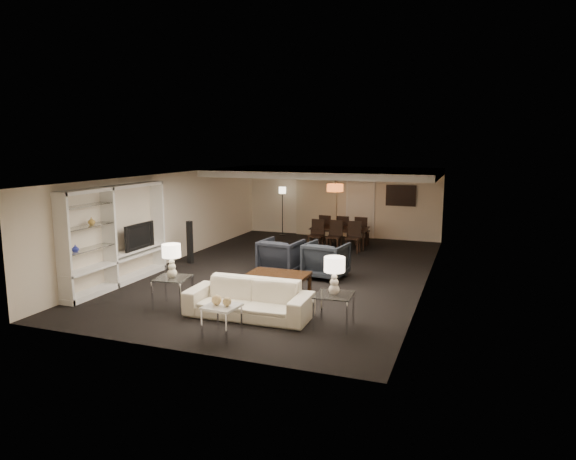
% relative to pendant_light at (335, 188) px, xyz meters
% --- Properties ---
extents(floor, '(11.00, 11.00, 0.00)m').
position_rel_pendant_light_xyz_m(floor, '(-0.30, -3.50, -1.92)').
color(floor, black).
rests_on(floor, ground).
extents(ceiling, '(7.00, 11.00, 0.02)m').
position_rel_pendant_light_xyz_m(ceiling, '(-0.30, -3.50, 0.58)').
color(ceiling, silver).
rests_on(ceiling, ground).
extents(wall_back, '(7.00, 0.02, 2.50)m').
position_rel_pendant_light_xyz_m(wall_back, '(-0.30, 2.00, -0.67)').
color(wall_back, beige).
rests_on(wall_back, ground).
extents(wall_front, '(7.00, 0.02, 2.50)m').
position_rel_pendant_light_xyz_m(wall_front, '(-0.30, -9.00, -0.67)').
color(wall_front, beige).
rests_on(wall_front, ground).
extents(wall_left, '(0.02, 11.00, 2.50)m').
position_rel_pendant_light_xyz_m(wall_left, '(-3.80, -3.50, -0.67)').
color(wall_left, beige).
rests_on(wall_left, ground).
extents(wall_right, '(0.02, 11.00, 2.50)m').
position_rel_pendant_light_xyz_m(wall_right, '(3.20, -3.50, -0.67)').
color(wall_right, beige).
rests_on(wall_right, ground).
extents(ceiling_soffit, '(7.00, 4.00, 0.20)m').
position_rel_pendant_light_xyz_m(ceiling_soffit, '(-0.30, 0.00, 0.48)').
color(ceiling_soffit, silver).
rests_on(ceiling_soffit, ceiling).
extents(curtains, '(1.50, 0.12, 2.40)m').
position_rel_pendant_light_xyz_m(curtains, '(-1.20, 1.92, -0.72)').
color(curtains, beige).
rests_on(curtains, wall_back).
extents(door, '(0.90, 0.05, 2.10)m').
position_rel_pendant_light_xyz_m(door, '(0.40, 1.97, -0.87)').
color(door, silver).
rests_on(door, wall_back).
extents(painting, '(0.95, 0.04, 0.65)m').
position_rel_pendant_light_xyz_m(painting, '(1.80, 1.96, -0.37)').
color(painting, '#142D38').
rests_on(painting, wall_back).
extents(media_unit, '(0.38, 3.40, 2.35)m').
position_rel_pendant_light_xyz_m(media_unit, '(-3.61, -6.10, -0.74)').
color(media_unit, white).
rests_on(media_unit, wall_left).
extents(pendant_light, '(0.52, 0.52, 0.24)m').
position_rel_pendant_light_xyz_m(pendant_light, '(0.00, 0.00, 0.00)').
color(pendant_light, '#D8591E').
rests_on(pendant_light, ceiling_soffit).
extents(sofa, '(2.44, 1.00, 0.71)m').
position_rel_pendant_light_xyz_m(sofa, '(0.21, -7.08, -1.57)').
color(sofa, beige).
rests_on(sofa, floor).
extents(coffee_table, '(1.34, 0.79, 0.48)m').
position_rel_pendant_light_xyz_m(coffee_table, '(0.21, -5.48, -1.68)').
color(coffee_table, black).
rests_on(coffee_table, floor).
extents(armchair_left, '(1.05, 1.08, 0.90)m').
position_rel_pendant_light_xyz_m(armchair_left, '(-0.39, -3.78, -1.47)').
color(armchair_left, black).
rests_on(armchair_left, floor).
extents(armchair_right, '(1.08, 1.10, 0.90)m').
position_rel_pendant_light_xyz_m(armchair_right, '(0.81, -3.78, -1.47)').
color(armchair_right, black).
rests_on(armchair_right, floor).
extents(side_table_left, '(0.75, 0.75, 0.62)m').
position_rel_pendant_light_xyz_m(side_table_left, '(-1.49, -7.08, -1.61)').
color(side_table_left, white).
rests_on(side_table_left, floor).
extents(side_table_right, '(0.69, 0.69, 0.62)m').
position_rel_pendant_light_xyz_m(side_table_right, '(1.91, -7.08, -1.61)').
color(side_table_right, white).
rests_on(side_table_right, floor).
extents(table_lamp_left, '(0.41, 0.41, 0.69)m').
position_rel_pendant_light_xyz_m(table_lamp_left, '(-1.49, -7.08, -0.95)').
color(table_lamp_left, '#EEE6C9').
rests_on(table_lamp_left, side_table_left).
extents(table_lamp_right, '(0.40, 0.40, 0.69)m').
position_rel_pendant_light_xyz_m(table_lamp_right, '(1.91, -7.08, -0.95)').
color(table_lamp_right, beige).
rests_on(table_lamp_right, side_table_right).
extents(marble_table, '(0.61, 0.61, 0.55)m').
position_rel_pendant_light_xyz_m(marble_table, '(0.21, -8.18, -1.64)').
color(marble_table, silver).
rests_on(marble_table, floor).
extents(gold_gourd_a, '(0.18, 0.18, 0.18)m').
position_rel_pendant_light_xyz_m(gold_gourd_a, '(0.11, -8.18, -1.28)').
color(gold_gourd_a, '#ECC57D').
rests_on(gold_gourd_a, marble_table).
extents(gold_gourd_b, '(0.16, 0.16, 0.16)m').
position_rel_pendant_light_xyz_m(gold_gourd_b, '(0.31, -8.18, -1.29)').
color(gold_gourd_b, tan).
rests_on(gold_gourd_b, marble_table).
extents(television, '(1.10, 0.14, 0.63)m').
position_rel_pendant_light_xyz_m(television, '(-3.58, -5.43, -0.85)').
color(television, black).
rests_on(television, media_unit).
extents(vase_blue, '(0.15, 0.15, 0.16)m').
position_rel_pendant_light_xyz_m(vase_blue, '(-3.61, -7.43, -0.78)').
color(vase_blue, '#242E9C').
rests_on(vase_blue, media_unit).
extents(vase_amber, '(0.16, 0.16, 0.16)m').
position_rel_pendant_light_xyz_m(vase_amber, '(-3.61, -6.90, -0.28)').
color(vase_amber, '#BA903E').
rests_on(vase_amber, media_unit).
extents(floor_speaker, '(0.15, 0.15, 1.19)m').
position_rel_pendant_light_xyz_m(floor_speaker, '(-3.20, -3.55, -1.33)').
color(floor_speaker, black).
rests_on(floor_speaker, floor).
extents(dining_table, '(1.89, 1.16, 0.64)m').
position_rel_pendant_light_xyz_m(dining_table, '(0.16, 0.02, -1.60)').
color(dining_table, black).
rests_on(dining_table, floor).
extents(chair_nl, '(0.48, 0.48, 0.95)m').
position_rel_pendant_light_xyz_m(chair_nl, '(-0.44, -0.63, -1.44)').
color(chair_nl, black).
rests_on(chair_nl, floor).
extents(chair_nm, '(0.47, 0.47, 0.95)m').
position_rel_pendant_light_xyz_m(chair_nm, '(0.16, -0.63, -1.44)').
color(chair_nm, black).
rests_on(chair_nm, floor).
extents(chair_nr, '(0.44, 0.44, 0.95)m').
position_rel_pendant_light_xyz_m(chair_nr, '(0.76, -0.63, -1.44)').
color(chair_nr, black).
rests_on(chair_nr, floor).
extents(chair_fl, '(0.50, 0.50, 0.95)m').
position_rel_pendant_light_xyz_m(chair_fl, '(-0.44, 0.67, -1.44)').
color(chair_fl, black).
rests_on(chair_fl, floor).
extents(chair_fm, '(0.48, 0.48, 0.95)m').
position_rel_pendant_light_xyz_m(chair_fm, '(0.16, 0.67, -1.44)').
color(chair_fm, black).
rests_on(chair_fm, floor).
extents(chair_fr, '(0.46, 0.46, 0.95)m').
position_rel_pendant_light_xyz_m(chair_fr, '(0.76, 0.67, -1.44)').
color(chair_fr, black).
rests_on(chair_fr, floor).
extents(floor_lamp, '(0.33, 0.33, 1.76)m').
position_rel_pendant_light_xyz_m(floor_lamp, '(-2.37, 1.52, -1.04)').
color(floor_lamp, black).
rests_on(floor_lamp, floor).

